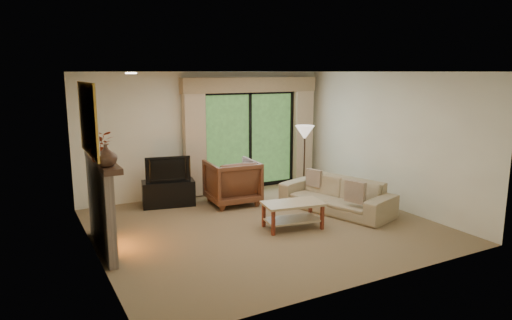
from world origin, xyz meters
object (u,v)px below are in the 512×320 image
media_console (168,193)px  armchair (232,182)px  coffee_table (293,215)px  sofa (336,195)px

media_console → armchair: (1.17, -0.46, 0.19)m
media_console → coffee_table: 2.69m
armchair → sofa: size_ratio=0.45×
sofa → coffee_table: bearing=-89.0°
sofa → coffee_table: 1.31m
media_console → armchair: 1.27m
armchair → media_console: bearing=-17.4°
armchair → sofa: armchair is taller
media_console → sofa: (2.68, -1.85, 0.06)m
media_console → sofa: size_ratio=0.47×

